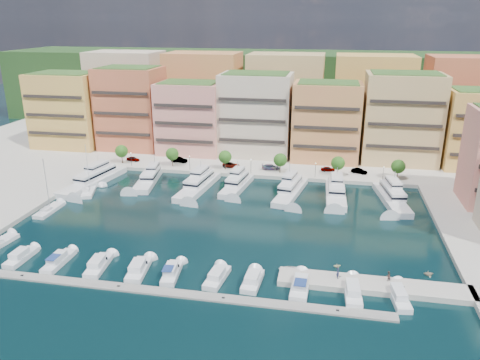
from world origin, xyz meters
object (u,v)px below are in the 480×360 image
Objects in this scene: tree_0 at (121,151)px; car_0 at (133,159)px; yacht_1 at (149,179)px; cruiser_9 at (398,296)px; tree_3 at (280,160)px; tree_5 at (398,166)px; cruiser_5 at (217,278)px; cruiser_7 at (300,286)px; lamppost_2 at (251,164)px; cruiser_8 at (352,292)px; yacht_0 at (95,179)px; yacht_4 at (291,190)px; car_1 at (179,160)px; car_2 at (231,165)px; yacht_6 at (391,196)px; cruiser_6 at (252,281)px; tree_1 at (172,154)px; yacht_3 at (237,184)px; cruiser_3 at (139,269)px; lamppost_4 at (383,171)px; lamppost_3 at (316,168)px; tree_2 at (225,157)px; car_5 at (359,171)px; tree_4 at (338,163)px; lamppost_0 at (131,157)px; car_4 at (328,169)px; cruiser_2 at (99,265)px; person_0 at (338,273)px; tender_0 at (289,269)px; lamppost_1 at (190,160)px; yacht_5 at (336,192)px; cruiser_0 at (21,257)px; tender_3 at (428,273)px; person_1 at (388,276)px; sailboat_1 at (49,211)px; yacht_2 at (199,184)px; car_3 at (271,167)px.

car_0 is (2.30, 2.76, -3.06)m from tree_0.
yacht_1 is 2.09× the size of cruiser_9.
tree_5 is (32.00, 0.00, 0.00)m from tree_3.
cruiser_7 reaches higher than cruiser_5.
cruiser_8 is (26.39, -55.80, -3.28)m from lamppost_2.
yacht_0 is at bearing 144.28° from cruiser_7.
yacht_4 is 4.31× the size of car_1.
car_2 is (31.02, -0.48, 0.02)m from car_0.
yacht_6 is at bearing -10.33° from tree_0.
tree_1 is at bearing 120.22° from cruiser_6.
yacht_3 is 2.07× the size of cruiser_3.
cruiser_9 is (35.56, -45.81, -0.66)m from yacht_3.
lamppost_4 is at bearing -88.46° from car_2.
tree_3 is 1.16× the size of car_1.
lamppost_3 is at bearing 89.91° from cruiser_7.
yacht_6 is at bearing -17.31° from tree_2.
car_5 reaches higher than cruiser_9.
tree_4 reaches higher than lamppost_0.
car_4 is at bearing 101.10° from cruiser_9.
car_0 is at bearing 108.59° from lamppost_0.
cruiser_2 is 44.74m from cruiser_8.
tree_4 is 2.88× the size of person_0.
tender_0 is at bearing -150.28° from car_2.
yacht_0 is at bearing -149.55° from lamppost_1.
yacht_5 reaches higher than cruiser_7.
cruiser_0 is at bearing -105.99° from lamppost_1.
tree_2 is 68.84m from tender_3.
tree_2 is 60.90m from cruiser_6.
yacht_1 and yacht_5 have the same top height.
cruiser_0 is 4.25× the size of person_1.
yacht_5 is at bearing -109.68° from car_2.
car_0 is at bearing 177.97° from tree_5.
yacht_6 is 82.03m from sailboat_1.
tree_4 is 38.86m from yacht_2.
tree_3 reaches higher than yacht_1.
car_2 is (29.32, 4.58, -2.11)m from lamppost_0.
tender_3 is (47.66, -49.50, -4.29)m from tree_2.
cruiser_6 is (1.83, -58.08, -4.20)m from tree_3.
tree_2 reaches higher than lamppost_1.
yacht_1 and yacht_3 have the same top height.
tree_1 is at bearing 159.03° from lamppost_1.
tree_5 is 1.07× the size of car_3.
yacht_6 is at bearing 58.27° from cruiser_6.
car_3 is (31.66, 15.04, 0.67)m from yacht_1.
lamppost_1 is at bearing 180.00° from lamppost_2.
cruiser_8 is 2.26× the size of car_4.
cruiser_5 is at bearing -94.30° from tree_3.
car_4 is at bearing 62.65° from cruiser_3.
car_4 is (-14.61, 6.21, -2.15)m from lamppost_4.
lamppost_3 is 1.04× the size of car_0.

